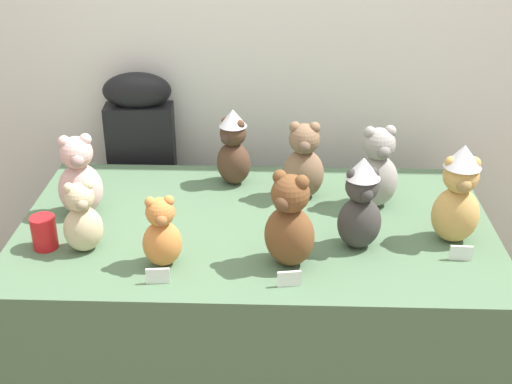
{
  "coord_description": "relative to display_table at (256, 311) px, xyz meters",
  "views": [
    {
      "loc": [
        0.07,
        -1.82,
        1.89
      ],
      "look_at": [
        0.0,
        0.25,
        0.85
      ],
      "focal_mm": 48.53,
      "sensor_mm": 36.0,
      "label": 1
    }
  ],
  "objects": [
    {
      "name": "display_table",
      "position": [
        0.0,
        0.0,
        0.0
      ],
      "size": [
        1.62,
        0.94,
        0.73
      ],
      "primitive_type": "cube",
      "color": "#4C6B4C",
      "rests_on": "ground_plane"
    },
    {
      "name": "teddy_bear_honey",
      "position": [
        0.65,
        -0.09,
        0.53
      ],
      "size": [
        0.15,
        0.14,
        0.34
      ],
      "rotation": [
        0.0,
        0.0,
        -0.01
      ],
      "color": "tan",
      "rests_on": "display_table"
    },
    {
      "name": "teddy_bear_blush",
      "position": [
        -0.61,
        0.05,
        0.5
      ],
      "size": [
        0.18,
        0.17,
        0.3
      ],
      "rotation": [
        0.0,
        0.0,
        0.32
      ],
      "color": "beige",
      "rests_on": "display_table"
    },
    {
      "name": "teddy_bear_sand",
      "position": [
        -0.54,
        -0.19,
        0.48
      ],
      "size": [
        0.16,
        0.15,
        0.24
      ],
      "rotation": [
        0.0,
        0.0,
        0.42
      ],
      "color": "#CCB78E",
      "rests_on": "display_table"
    },
    {
      "name": "teddy_bear_ash",
      "position": [
        0.42,
        0.15,
        0.51
      ],
      "size": [
        0.18,
        0.16,
        0.3
      ],
      "rotation": [
        0.0,
        0.0,
        0.2
      ],
      "color": "gray",
      "rests_on": "display_table"
    },
    {
      "name": "wall_back",
      "position": [
        0.0,
        0.72,
        0.93
      ],
      "size": [
        7.0,
        0.08,
        2.6
      ],
      "primitive_type": "cube",
      "color": "silver",
      "rests_on": "ground_plane"
    },
    {
      "name": "teddy_bear_mocha",
      "position": [
        0.16,
        0.21,
        0.5
      ],
      "size": [
        0.15,
        0.14,
        0.29
      ],
      "rotation": [
        0.0,
        0.0,
        -0.04
      ],
      "color": "#7F6047",
      "rests_on": "display_table"
    },
    {
      "name": "party_cup_red",
      "position": [
        -0.67,
        -0.18,
        0.42
      ],
      "size": [
        0.08,
        0.08,
        0.11
      ],
      "primitive_type": "cylinder",
      "color": "red",
      "rests_on": "display_table"
    },
    {
      "name": "teddy_bear_cocoa",
      "position": [
        -0.1,
        0.32,
        0.51
      ],
      "size": [
        0.18,
        0.17,
        0.3
      ],
      "rotation": [
        0.0,
        0.0,
        -0.58
      ],
      "color": "#4C3323",
      "rests_on": "display_table"
    },
    {
      "name": "teddy_bear_ginger",
      "position": [
        -0.28,
        -0.27,
        0.48
      ],
      "size": [
        0.14,
        0.13,
        0.23
      ],
      "rotation": [
        0.0,
        0.0,
        0.22
      ],
      "color": "#D17F3D",
      "rests_on": "display_table"
    },
    {
      "name": "teddy_bear_charcoal",
      "position": [
        0.33,
        -0.14,
        0.52
      ],
      "size": [
        0.16,
        0.15,
        0.31
      ],
      "rotation": [
        0.0,
        0.0,
        0.22
      ],
      "color": "#383533",
      "rests_on": "display_table"
    },
    {
      "name": "instrument_case",
      "position": [
        -0.5,
        0.6,
        0.18
      ],
      "size": [
        0.29,
        0.14,
        1.08
      ],
      "rotation": [
        0.0,
        0.0,
        0.07
      ],
      "color": "black",
      "rests_on": "ground_plane"
    },
    {
      "name": "name_card_front_right",
      "position": [
        -0.28,
        -0.37,
        0.39
      ],
      "size": [
        0.07,
        0.02,
        0.05
      ],
      "primitive_type": "cube",
      "rotation": [
        0.0,
        0.0,
        0.12
      ],
      "color": "white",
      "rests_on": "display_table"
    },
    {
      "name": "name_card_front_left",
      "position": [
        0.11,
        -0.37,
        0.39
      ],
      "size": [
        0.07,
        0.02,
        0.05
      ],
      "primitive_type": "cube",
      "rotation": [
        0.0,
        0.0,
        0.16
      ],
      "color": "white",
      "rests_on": "display_table"
    },
    {
      "name": "teddy_bear_chestnut",
      "position": [
        0.11,
        -0.25,
        0.51
      ],
      "size": [
        0.2,
        0.19,
        0.31
      ],
      "rotation": [
        0.0,
        0.0,
        -0.49
      ],
      "color": "brown",
      "rests_on": "display_table"
    },
    {
      "name": "name_card_front_middle",
      "position": [
        0.65,
        -0.21,
        0.39
      ],
      "size": [
        0.07,
        0.01,
        0.05
      ],
      "primitive_type": "cube",
      "rotation": [
        0.0,
        0.0,
        -0.05
      ],
      "color": "white",
      "rests_on": "display_table"
    }
  ]
}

